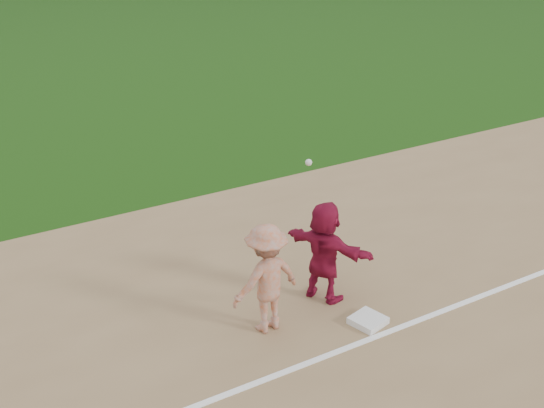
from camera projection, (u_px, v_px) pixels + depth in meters
ground at (323, 318)px, 10.23m from camera, size 160.00×160.00×0.00m
foul_line at (355, 345)px, 9.60m from camera, size 60.00×0.10×0.01m
first_base at (368, 321)px, 10.06m from camera, size 0.55×0.55×0.10m
base_runner at (325, 251)px, 10.40m from camera, size 1.04×1.58×1.63m
first_base_play at (266, 278)px, 9.64m from camera, size 1.12×0.71×2.61m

